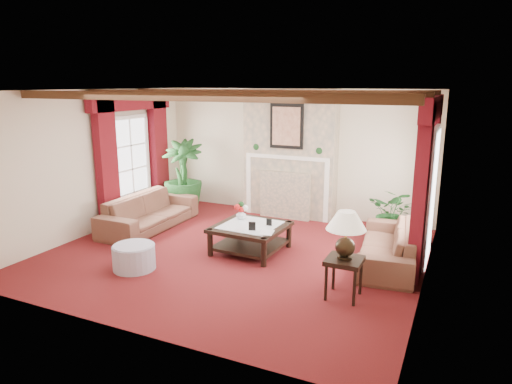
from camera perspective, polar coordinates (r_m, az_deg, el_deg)
The scene contains 23 objects.
floor at distance 7.81m, azimuth -2.58°, elevation -7.64°, with size 6.00×6.00×0.00m, color #4E0D13.
ceiling at distance 7.29m, azimuth -2.81°, elevation 12.59°, with size 6.00×6.00×0.00m, color white.
back_wall at distance 9.92m, azimuth 4.67°, elevation 4.95°, with size 6.00×0.02×2.70m, color beige.
left_wall at distance 9.19m, azimuth -19.57°, elevation 3.54°, with size 0.02×5.50×2.70m, color beige.
right_wall at distance 6.63m, azimuth 20.97°, elevation -0.15°, with size 0.02×5.50×2.70m, color beige.
ceiling_beams at distance 7.29m, azimuth -2.81°, elevation 12.11°, with size 6.00×3.00×0.12m, color #351D11, non-canonical shape.
fireplace at distance 9.62m, azimuth 4.40°, elevation 12.76°, with size 2.00×0.52×2.70m, color tan, non-canonical shape.
french_door_left at distance 9.82m, azimuth -15.72°, elevation 8.99°, with size 0.10×1.10×2.16m, color white, non-canonical shape.
french_door_right at distance 7.50m, azimuth 21.82°, elevation 7.32°, with size 0.10×1.10×2.16m, color white, non-canonical shape.
curtains_left at distance 9.72m, azimuth -15.37°, elevation 11.46°, with size 0.20×2.40×2.55m, color #530B0F, non-canonical shape.
curtains_right at distance 7.48m, azimuth 21.25°, elevation 10.58°, with size 0.20×2.40×2.55m, color #530B0F, non-canonical shape.
sofa_left at distance 9.24m, azimuth -13.22°, elevation -1.75°, with size 0.69×2.27×0.88m, color #3F111F.
sofa_right at distance 7.56m, azimuth 16.19°, elevation -5.60°, with size 0.85×2.15×0.82m, color #3F111F.
potted_palm at distance 10.41m, azimuth -9.07°, elevation 0.16°, with size 1.35×1.79×0.89m, color black.
small_plant at distance 8.78m, azimuth 16.84°, elevation -3.23°, with size 1.05×1.12×0.75m, color black.
coffee_table at distance 7.81m, azimuth -0.69°, elevation -5.81°, with size 1.14×1.14×0.47m, color black, non-canonical shape.
side_table at distance 6.30m, azimuth 10.90°, elevation -10.50°, with size 0.47×0.47×0.55m, color black, non-canonical shape.
ottoman at distance 7.35m, azimuth -15.00°, elevation -7.88°, with size 0.65×0.65×0.38m, color #9F97AB.
table_lamp at distance 6.08m, azimuth 11.15°, elevation -5.24°, with size 0.52×0.52×0.67m, color black, non-canonical shape.
flower_vase at distance 8.05m, azimuth -1.88°, elevation -2.82°, with size 0.23×0.23×0.18m, color silver.
book at distance 7.30m, azimuth 0.52°, elevation -4.09°, with size 0.21×0.06×0.29m, color black.
photo_frame_a at distance 7.42m, azimuth -0.49°, elevation -4.33°, with size 0.12×0.02×0.15m, color black, non-canonical shape.
photo_frame_b at distance 7.67m, azimuth 1.64°, elevation -3.83°, with size 0.10×0.02×0.13m, color black, non-canonical shape.
Camera 1 is at (3.37, -6.46, 2.81)m, focal length 32.00 mm.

